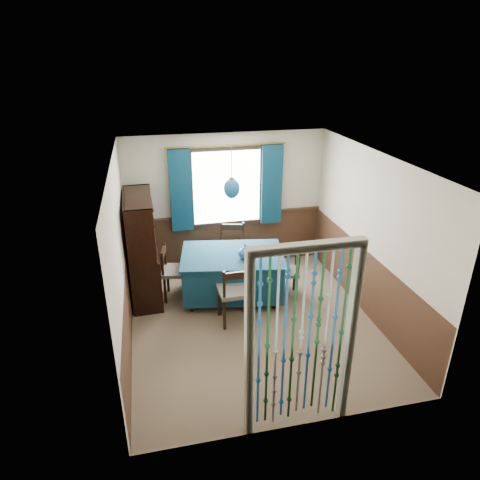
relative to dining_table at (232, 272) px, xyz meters
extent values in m
plane|color=brown|center=(0.14, -0.80, -0.45)|extent=(4.00, 4.00, 0.00)
plane|color=silver|center=(0.14, -0.80, 2.05)|extent=(4.00, 4.00, 0.00)
plane|color=#BEB59C|center=(0.14, 1.20, 0.80)|extent=(3.60, 0.00, 3.60)
plane|color=#BEB59C|center=(0.14, -2.80, 0.80)|extent=(3.60, 0.00, 3.60)
plane|color=#BEB59C|center=(-1.66, -0.80, 0.80)|extent=(0.00, 4.00, 4.00)
plane|color=#BEB59C|center=(1.94, -0.80, 0.80)|extent=(0.00, 4.00, 4.00)
plane|color=#3A2316|center=(0.14, 1.18, 0.05)|extent=(3.60, 0.00, 3.60)
plane|color=#3A2316|center=(0.14, -2.79, 0.05)|extent=(3.60, 0.00, 3.60)
plane|color=#3A2316|center=(-1.64, -0.80, 0.05)|extent=(0.00, 4.00, 4.00)
plane|color=#3A2316|center=(1.93, -0.80, 0.05)|extent=(0.00, 4.00, 4.00)
cube|color=black|center=(0.14, 1.15, 1.10)|extent=(1.32, 0.12, 1.42)
cube|color=#0D2E43|center=(0.00, 0.00, -0.02)|extent=(1.72, 1.31, 0.63)
cube|color=#0D2E43|center=(0.00, 0.00, 0.32)|extent=(1.79, 1.38, 0.03)
cylinder|color=black|center=(-0.71, -0.29, -0.38)|extent=(0.07, 0.07, 0.14)
cylinder|color=black|center=(0.58, -0.51, -0.38)|extent=(0.07, 0.07, 0.14)
cylinder|color=black|center=(-0.58, 0.51, -0.38)|extent=(0.07, 0.07, 0.14)
cylinder|color=black|center=(0.71, 0.29, -0.38)|extent=(0.07, 0.07, 0.14)
cylinder|color=black|center=(-0.30, -0.88, -0.21)|extent=(0.05, 0.05, 0.49)
cylinder|color=black|center=(0.10, -0.87, -0.21)|extent=(0.05, 0.05, 0.49)
cylinder|color=black|center=(-0.31, -0.50, -0.21)|extent=(0.05, 0.05, 0.49)
cylinder|color=black|center=(0.08, -0.49, -0.21)|extent=(0.05, 0.05, 0.49)
cube|color=#5B5549|center=(-0.11, -0.68, 0.07)|extent=(0.49, 0.47, 0.07)
cube|color=black|center=(-0.10, -0.88, 0.43)|extent=(0.42, 0.05, 0.11)
cylinder|color=black|center=(-0.30, -0.89, 0.28)|extent=(0.04, 0.04, 0.48)
cylinder|color=black|center=(0.10, -0.88, 0.28)|extent=(0.04, 0.04, 0.48)
cylinder|color=black|center=(0.38, 0.85, -0.21)|extent=(0.05, 0.05, 0.49)
cylinder|color=black|center=(-0.01, 0.94, -0.21)|extent=(0.05, 0.05, 0.49)
cylinder|color=black|center=(0.29, 0.49, -0.21)|extent=(0.05, 0.05, 0.49)
cylinder|color=black|center=(-0.10, 0.58, -0.21)|extent=(0.05, 0.05, 0.49)
cube|color=#5B5549|center=(0.14, 0.72, 0.07)|extent=(0.57, 0.56, 0.06)
cube|color=black|center=(0.19, 0.91, 0.42)|extent=(0.41, 0.14, 0.11)
cylinder|color=black|center=(0.38, 0.86, 0.27)|extent=(0.04, 0.04, 0.48)
cylinder|color=black|center=(0.00, 0.95, 0.27)|extent=(0.04, 0.04, 0.48)
cylinder|color=black|center=(-1.04, 0.40, -0.22)|extent=(0.04, 0.04, 0.46)
cylinder|color=black|center=(-1.10, 0.04, -0.22)|extent=(0.04, 0.04, 0.46)
cylinder|color=black|center=(-0.69, 0.34, -0.22)|extent=(0.04, 0.04, 0.46)
cylinder|color=black|center=(-0.76, -0.03, -0.22)|extent=(0.04, 0.04, 0.46)
cube|color=#5B5549|center=(-0.90, 0.19, 0.04)|extent=(0.50, 0.52, 0.06)
cube|color=black|center=(-1.08, 0.22, 0.37)|extent=(0.11, 0.39, 0.10)
cylinder|color=black|center=(-1.05, 0.40, 0.23)|extent=(0.04, 0.04, 0.45)
cylinder|color=black|center=(-1.11, 0.04, 0.23)|extent=(0.04, 0.04, 0.45)
cylinder|color=black|center=(0.99, -0.37, -0.24)|extent=(0.04, 0.04, 0.43)
cylinder|color=black|center=(1.07, -0.04, -0.24)|extent=(0.04, 0.04, 0.43)
cylinder|color=black|center=(0.67, -0.30, -0.24)|extent=(0.04, 0.04, 0.43)
cylinder|color=black|center=(0.75, 0.04, -0.24)|extent=(0.04, 0.04, 0.43)
cube|color=#5B5549|center=(0.87, -0.17, 0.01)|extent=(0.49, 0.50, 0.06)
cube|color=black|center=(1.04, -0.21, 0.33)|extent=(0.12, 0.36, 0.10)
cylinder|color=black|center=(1.00, -0.37, 0.19)|extent=(0.04, 0.04, 0.42)
cylinder|color=black|center=(1.08, -0.04, 0.19)|extent=(0.04, 0.04, 0.42)
cube|color=black|center=(-1.40, 0.40, -0.02)|extent=(0.49, 1.33, 0.86)
cube|color=black|center=(-1.40, -0.23, 0.84)|extent=(0.41, 0.06, 0.86)
cube|color=black|center=(-1.40, 1.03, 0.84)|extent=(0.41, 0.06, 0.86)
cube|color=black|center=(-1.40, 0.40, 1.26)|extent=(0.44, 1.33, 0.04)
cube|color=black|center=(-1.61, 0.40, 0.84)|extent=(0.07, 1.30, 0.86)
cube|color=black|center=(-1.37, 0.40, 0.72)|extent=(0.39, 1.25, 0.02)
cube|color=black|center=(-1.37, 0.40, 1.00)|extent=(0.39, 1.25, 0.02)
cylinder|color=olive|center=(0.00, 0.00, 1.74)|extent=(0.01, 0.01, 0.62)
ellipsoid|color=#155395|center=(0.00, 0.00, 1.43)|extent=(0.25, 0.25, 0.30)
cylinder|color=olive|center=(0.00, 0.00, 1.58)|extent=(0.08, 0.08, 0.03)
imported|color=#155395|center=(0.17, -0.18, 0.44)|extent=(0.25, 0.25, 0.22)
imported|color=beige|center=(-1.35, 0.14, 0.76)|extent=(0.29, 0.29, 0.06)
imported|color=beige|center=(-1.35, 0.70, 0.51)|extent=(0.24, 0.24, 0.20)
camera|label=1|loc=(-1.23, -6.05, 3.33)|focal=32.00mm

